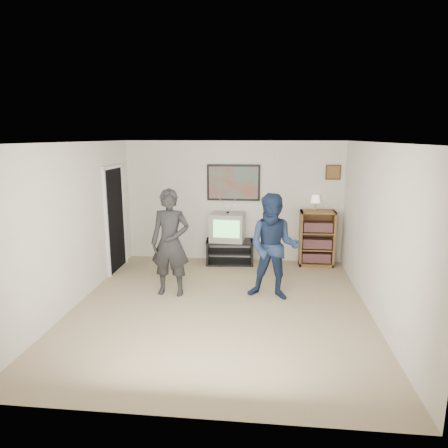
% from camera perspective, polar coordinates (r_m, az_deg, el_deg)
% --- Properties ---
extents(room_shell, '(4.51, 5.00, 2.51)m').
position_cam_1_polar(room_shell, '(6.23, -0.21, 0.07)').
color(room_shell, '#8D725A').
rests_on(room_shell, ground).
extents(media_stand, '(1.01, 0.62, 0.48)m').
position_cam_1_polar(media_stand, '(8.30, 0.81, -3.96)').
color(media_stand, black).
rests_on(media_stand, room_shell).
extents(crt_television, '(0.72, 0.62, 0.57)m').
position_cam_1_polar(crt_television, '(8.17, 0.53, -0.39)').
color(crt_television, gray).
rests_on(crt_television, media_stand).
extents(bookshelf, '(0.69, 0.39, 1.13)m').
position_cam_1_polar(bookshelf, '(8.31, 13.10, -1.98)').
color(bookshelf, brown).
rests_on(bookshelf, room_shell).
extents(table_lamp, '(0.20, 0.20, 0.31)m').
position_cam_1_polar(table_lamp, '(8.17, 12.92, 2.95)').
color(table_lamp, '#FFE5C1').
rests_on(table_lamp, bookshelf).
extents(person_tall, '(0.66, 0.45, 1.77)m').
position_cam_1_polar(person_tall, '(6.58, -7.67, -2.67)').
color(person_tall, black).
rests_on(person_tall, room_shell).
extents(person_short, '(0.94, 0.79, 1.72)m').
position_cam_1_polar(person_short, '(6.41, 7.09, -3.29)').
color(person_short, '#182744').
rests_on(person_short, room_shell).
extents(controller_left, '(0.05, 0.13, 0.04)m').
position_cam_1_polar(controller_left, '(6.65, -7.74, 1.03)').
color(controller_left, white).
rests_on(controller_left, person_tall).
extents(controller_right, '(0.04, 0.12, 0.04)m').
position_cam_1_polar(controller_right, '(6.64, 6.58, -1.87)').
color(controller_right, white).
rests_on(controller_right, person_short).
extents(poster, '(1.10, 0.03, 0.75)m').
position_cam_1_polar(poster, '(8.26, 1.36, 5.92)').
color(poster, black).
rests_on(poster, room_shell).
extents(air_vent, '(0.28, 0.02, 0.14)m').
position_cam_1_polar(air_vent, '(8.30, -2.45, 8.03)').
color(air_vent, white).
rests_on(air_vent, room_shell).
extents(small_picture, '(0.30, 0.03, 0.30)m').
position_cam_1_polar(small_picture, '(8.33, 15.33, 7.13)').
color(small_picture, '#361E11').
rests_on(small_picture, room_shell).
extents(doorway, '(0.03, 0.85, 2.00)m').
position_cam_1_polar(doorway, '(8.01, -15.33, 0.57)').
color(doorway, black).
rests_on(doorway, room_shell).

